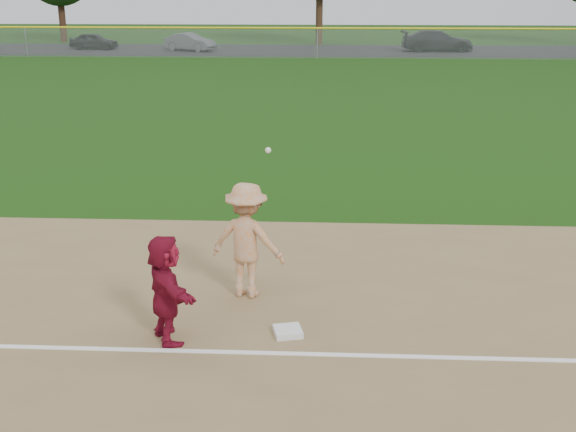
{
  "coord_description": "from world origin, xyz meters",
  "views": [
    {
      "loc": [
        0.58,
        -9.78,
        4.98
      ],
      "look_at": [
        0.0,
        1.5,
        1.3
      ],
      "focal_mm": 45.0,
      "sensor_mm": 36.0,
      "label": 1
    }
  ],
  "objects_px": {
    "first_base": "(288,331)",
    "car_left": "(94,41)",
    "car_mid": "(190,42)",
    "car_right": "(437,41)",
    "base_runner": "(166,289)"
  },
  "relations": [
    {
      "from": "first_base",
      "to": "car_mid",
      "type": "relative_size",
      "value": 0.1
    },
    {
      "from": "first_base",
      "to": "car_left",
      "type": "bearing_deg",
      "value": 110.48
    },
    {
      "from": "base_runner",
      "to": "car_mid",
      "type": "bearing_deg",
      "value": -17.8
    },
    {
      "from": "first_base",
      "to": "car_left",
      "type": "relative_size",
      "value": 0.11
    },
    {
      "from": "car_left",
      "to": "car_mid",
      "type": "distance_m",
      "value": 7.67
    },
    {
      "from": "base_runner",
      "to": "car_mid",
      "type": "height_order",
      "value": "base_runner"
    },
    {
      "from": "base_runner",
      "to": "car_right",
      "type": "height_order",
      "value": "base_runner"
    },
    {
      "from": "car_mid",
      "to": "car_right",
      "type": "bearing_deg",
      "value": -63.68
    },
    {
      "from": "first_base",
      "to": "base_runner",
      "type": "xyz_separation_m",
      "value": [
        -1.73,
        -0.26,
        0.76
      ]
    },
    {
      "from": "base_runner",
      "to": "car_right",
      "type": "xyz_separation_m",
      "value": [
        10.48,
        46.14,
        -0.05
      ]
    },
    {
      "from": "base_runner",
      "to": "car_left",
      "type": "relative_size",
      "value": 0.45
    },
    {
      "from": "base_runner",
      "to": "car_mid",
      "type": "xyz_separation_m",
      "value": [
        -7.94,
        45.48,
        -0.17
      ]
    },
    {
      "from": "first_base",
      "to": "base_runner",
      "type": "distance_m",
      "value": 1.91
    },
    {
      "from": "car_left",
      "to": "base_runner",
      "type": "bearing_deg",
      "value": -156.93
    },
    {
      "from": "car_left",
      "to": "car_right",
      "type": "bearing_deg",
      "value": -86.21
    }
  ]
}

